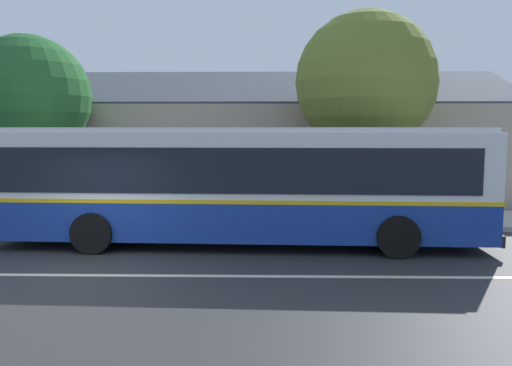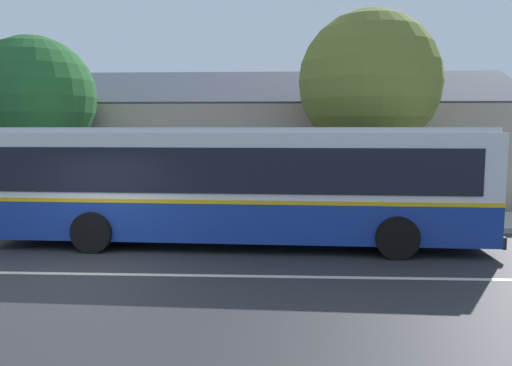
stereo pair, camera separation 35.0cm
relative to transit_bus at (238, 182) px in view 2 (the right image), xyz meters
The scene contains 7 objects.
ground_plane 4.54m from the transit_bus, 136.84° to the right, with size 300.00×300.00×0.00m, color #2D2D30.
sidewalk_far 4.65m from the transit_bus, 134.95° to the left, with size 60.00×3.00×0.15m, color #ADAAA3.
lane_divider_stripe 4.54m from the transit_bus, 136.84° to the right, with size 60.00×0.16×0.01m, color beige.
community_building 10.31m from the transit_bus, 109.50° to the left, with size 28.02×8.20×6.52m.
transit_bus is the anchor object (origin of this frame).
street_tree_primary 6.49m from the transit_bus, 47.13° to the left, with size 4.69×4.69×6.89m.
street_tree_secondary 8.79m from the transit_bus, 150.51° to the left, with size 4.16×4.16×6.14m.
Camera 2 is at (4.15, -9.87, 3.00)m, focal length 35.00 mm.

